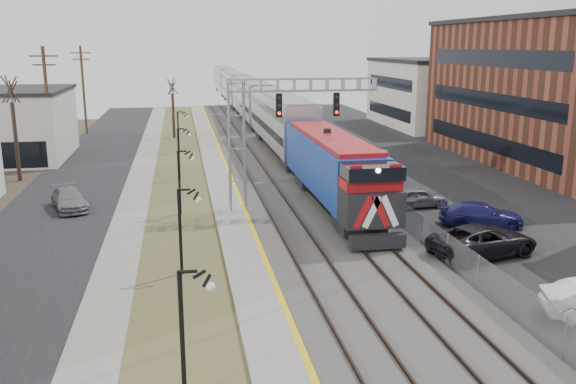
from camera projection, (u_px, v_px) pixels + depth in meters
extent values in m
cube|color=black|center=(71.00, 193.00, 42.39)|extent=(7.00, 120.00, 0.04)
cube|color=gray|center=(137.00, 190.00, 43.15)|extent=(2.00, 120.00, 0.08)
cube|color=brown|center=(180.00, 189.00, 43.66)|extent=(4.00, 120.00, 0.06)
cube|color=gray|center=(222.00, 186.00, 44.15)|extent=(2.00, 120.00, 0.24)
cube|color=#595651|center=(290.00, 184.00, 45.01)|extent=(8.00, 120.00, 0.20)
cube|color=black|center=(442.00, 179.00, 47.07)|extent=(16.00, 120.00, 0.04)
cube|color=gold|center=(234.00, 184.00, 44.27)|extent=(0.24, 120.00, 0.01)
cube|color=#2D2119|center=(253.00, 183.00, 44.50)|extent=(0.08, 120.00, 0.15)
cube|color=#2D2119|center=(273.00, 182.00, 44.75)|extent=(0.08, 120.00, 0.15)
cube|color=#2D2119|center=(300.00, 181.00, 45.09)|extent=(0.08, 120.00, 0.15)
cube|color=#2D2119|center=(319.00, 180.00, 45.35)|extent=(0.08, 120.00, 0.15)
cube|color=navy|center=(334.00, 171.00, 37.78)|extent=(3.00, 17.00, 4.25)
cube|color=black|center=(377.00, 241.00, 29.87)|extent=(2.80, 0.50, 0.70)
cube|color=#A4A8AF|center=(281.00, 122.00, 57.08)|extent=(3.00, 22.00, 5.33)
cube|color=#A4A8AF|center=(252.00, 101.00, 78.89)|extent=(3.00, 22.00, 5.33)
cube|color=#A4A8AF|center=(236.00, 89.00, 100.71)|extent=(3.00, 22.00, 5.33)
cube|color=#A4A8AF|center=(225.00, 81.00, 122.52)|extent=(3.00, 22.00, 5.33)
cube|color=gray|center=(237.00, 149.00, 36.62)|extent=(1.00, 1.00, 8.00)
cube|color=gray|center=(302.00, 85.00, 36.42)|extent=(9.00, 0.80, 0.80)
cube|color=black|center=(279.00, 105.00, 36.01)|extent=(0.35, 0.25, 1.40)
cube|color=black|center=(336.00, 104.00, 36.60)|extent=(0.35, 0.25, 1.40)
cylinder|color=black|center=(182.00, 336.00, 17.36)|extent=(0.14, 0.14, 4.00)
cylinder|color=black|center=(180.00, 233.00, 26.93)|extent=(0.14, 0.14, 4.00)
cylinder|color=black|center=(179.00, 183.00, 36.50)|extent=(0.14, 0.14, 4.00)
cylinder|color=black|center=(179.00, 155.00, 46.07)|extent=(0.14, 0.14, 4.00)
cylinder|color=black|center=(178.00, 133.00, 57.55)|extent=(0.14, 0.14, 4.00)
cylinder|color=#4C3823|center=(48.00, 108.00, 50.27)|extent=(0.28, 0.28, 10.00)
cylinder|color=#4C3823|center=(84.00, 91.00, 69.41)|extent=(0.28, 0.28, 10.00)
cube|color=gray|center=(345.00, 172.00, 45.55)|extent=(0.04, 120.00, 1.60)
cube|color=brown|center=(574.00, 93.00, 52.82)|extent=(16.00, 26.00, 12.00)
cube|color=beige|center=(449.00, 94.00, 77.22)|extent=(16.00, 18.00, 8.00)
cylinder|color=#382D23|center=(16.00, 142.00, 45.71)|extent=(0.30, 0.30, 5.95)
cylinder|color=#382D23|center=(173.00, 116.00, 66.93)|extent=(0.30, 0.30, 4.90)
imported|color=black|center=(483.00, 241.00, 29.67)|extent=(6.04, 3.92, 1.55)
imported|color=#191854|center=(481.00, 215.00, 34.56)|extent=(4.97, 3.06, 1.35)
imported|color=slate|center=(418.00, 198.00, 38.58)|extent=(3.91, 1.80, 1.30)
imported|color=#0C3E12|center=(355.00, 154.00, 53.02)|extent=(5.27, 2.88, 1.65)
imported|color=slate|center=(69.00, 200.00, 38.15)|extent=(3.06, 4.75, 1.28)
imported|color=silver|center=(369.00, 152.00, 55.15)|extent=(3.92, 1.62, 1.33)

